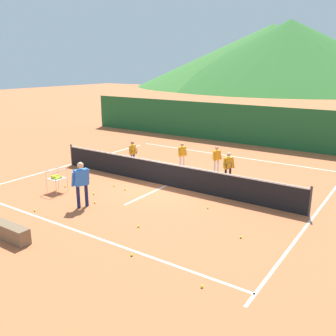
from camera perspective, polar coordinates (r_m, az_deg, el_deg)
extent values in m
plane|color=#BC6038|center=(15.25, -0.23, -2.72)|extent=(120.00, 120.00, 0.00)
cube|color=white|center=(11.73, -14.59, -9.12)|extent=(11.66, 0.08, 0.01)
cube|color=white|center=(20.40, 9.60, 1.85)|extent=(11.66, 0.08, 0.01)
cube|color=white|center=(19.03, -14.85, 0.52)|extent=(0.08, 11.20, 0.01)
cube|color=white|center=(13.07, 21.51, -7.11)|extent=(0.08, 11.20, 0.01)
cube|color=white|center=(15.25, -0.23, -2.71)|extent=(0.08, 5.30, 0.01)
cylinder|color=#333338|center=(18.80, -14.67, 2.00)|extent=(0.08, 0.08, 1.05)
cylinder|color=#333338|center=(12.91, 21.12, -4.86)|extent=(0.08, 0.08, 1.05)
cube|color=black|center=(15.11, -0.23, -1.07)|extent=(11.30, 0.02, 0.92)
cube|color=white|center=(14.97, -0.24, 0.71)|extent=(11.30, 0.03, 0.06)
cylinder|color=#191E4C|center=(13.17, -13.70, -4.37)|extent=(0.12, 0.12, 0.81)
cylinder|color=#191E4C|center=(13.29, -12.50, -4.11)|extent=(0.12, 0.12, 0.81)
cube|color=blue|center=(13.02, -13.28, -1.40)|extent=(0.36, 0.52, 0.57)
sphere|color=#DBAD84|center=(12.90, -13.40, 0.42)|extent=(0.22, 0.22, 0.22)
cylinder|color=blue|center=(12.98, -14.50, -1.70)|extent=(0.23, 0.15, 0.55)
cylinder|color=blue|center=(13.18, -12.27, -1.31)|extent=(0.18, 0.13, 0.56)
torus|color=#262628|center=(13.41, -12.75, -1.23)|extent=(0.11, 0.29, 0.29)
cylinder|color=black|center=(13.20, -12.28, -1.47)|extent=(0.22, 0.09, 0.03)
cylinder|color=navy|center=(18.25, -5.28, 1.34)|extent=(0.09, 0.09, 0.61)
cylinder|color=navy|center=(18.05, -5.64, 1.17)|extent=(0.09, 0.09, 0.61)
cube|color=orange|center=(18.03, -5.51, 2.86)|extent=(0.24, 0.39, 0.43)
sphere|color=#996B4C|center=(17.96, -5.53, 3.88)|extent=(0.17, 0.17, 0.17)
cylinder|color=orange|center=(18.19, -5.04, 2.91)|extent=(0.18, 0.10, 0.42)
cylinder|color=orange|center=(17.84, -5.74, 2.62)|extent=(0.14, 0.09, 0.42)
torus|color=#262628|center=(17.71, -4.98, 2.58)|extent=(0.08, 0.29, 0.29)
cylinder|color=black|center=(17.83, -5.67, 2.64)|extent=(0.22, 0.07, 0.03)
cylinder|color=silver|center=(17.84, 2.43, 1.04)|extent=(0.09, 0.09, 0.61)
cylinder|color=silver|center=(17.68, 1.90, 0.91)|extent=(0.09, 0.09, 0.61)
cube|color=orange|center=(17.64, 2.19, 2.60)|extent=(0.24, 0.39, 0.43)
sphere|color=tan|center=(17.57, 2.20, 3.62)|extent=(0.17, 0.17, 0.17)
cylinder|color=orange|center=(17.75, 2.78, 2.59)|extent=(0.17, 0.10, 0.42)
cylinder|color=orange|center=(17.48, 1.78, 2.38)|extent=(0.14, 0.09, 0.42)
cylinder|color=silver|center=(17.21, 7.73, 0.37)|extent=(0.09, 0.09, 0.61)
cylinder|color=silver|center=(17.04, 7.22, 0.23)|extent=(0.09, 0.09, 0.61)
cube|color=orange|center=(17.00, 7.54, 1.99)|extent=(0.25, 0.39, 0.43)
sphere|color=tan|center=(16.92, 7.58, 3.06)|extent=(0.17, 0.17, 0.17)
cylinder|color=orange|center=(17.13, 8.12, 1.98)|extent=(0.18, 0.10, 0.42)
cylinder|color=orange|center=(16.83, 7.15, 1.76)|extent=(0.14, 0.09, 0.42)
cylinder|color=black|center=(15.80, 9.57, -1.05)|extent=(0.10, 0.10, 0.65)
cylinder|color=black|center=(15.64, 8.89, -1.19)|extent=(0.10, 0.10, 0.65)
cube|color=orange|center=(15.57, 9.32, 0.83)|extent=(0.32, 0.43, 0.46)
sphere|color=#DBAD84|center=(15.48, 9.37, 2.06)|extent=(0.18, 0.18, 0.18)
cylinder|color=orange|center=(15.68, 10.06, 0.80)|extent=(0.19, 0.13, 0.45)
cylinder|color=orange|center=(15.41, 8.77, 0.57)|extent=(0.15, 0.12, 0.45)
torus|color=#262628|center=(15.22, 9.43, 0.35)|extent=(0.14, 0.28, 0.29)
cylinder|color=black|center=(15.39, 8.82, 0.56)|extent=(0.21, 0.11, 0.03)
cylinder|color=#B7B7BC|center=(15.40, -16.67, -1.48)|extent=(0.02, 0.02, 0.89)
cylinder|color=#B7B7BC|center=(14.98, -15.31, -1.85)|extent=(0.02, 0.02, 0.89)
cylinder|color=#B7B7BC|center=(15.07, -18.31, -1.99)|extent=(0.02, 0.02, 0.89)
cylinder|color=#B7B7BC|center=(14.65, -16.96, -2.39)|extent=(0.02, 0.02, 0.89)
cube|color=#B7B7BC|center=(14.99, -16.84, -1.54)|extent=(0.56, 0.56, 0.01)
cube|color=#B7B7BC|center=(15.07, -16.12, -0.05)|extent=(0.56, 0.02, 0.02)
cube|color=#B7B7BC|center=(14.73, -17.79, -0.54)|extent=(0.56, 0.02, 0.02)
cube|color=#B7B7BC|center=(15.11, -17.62, -0.13)|extent=(0.02, 0.56, 0.02)
cube|color=#B7B7BC|center=(14.69, -16.26, -0.46)|extent=(0.02, 0.56, 0.02)
sphere|color=yellow|center=(15.01, -17.54, -1.43)|extent=(0.07, 0.07, 0.07)
sphere|color=yellow|center=(15.04, -17.35, -1.40)|extent=(0.07, 0.07, 0.07)
sphere|color=yellow|center=(15.08, -17.16, -1.34)|extent=(0.07, 0.07, 0.07)
sphere|color=yellow|center=(15.12, -16.98, -1.29)|extent=(0.07, 0.07, 0.07)
sphere|color=yellow|center=(15.16, -16.79, -1.21)|extent=(0.07, 0.07, 0.07)
sphere|color=yellow|center=(14.96, -17.38, -1.48)|extent=(0.07, 0.07, 0.07)
sphere|color=yellow|center=(14.99, -17.18, -1.42)|extent=(0.07, 0.07, 0.07)
sphere|color=yellow|center=(15.03, -16.98, -1.38)|extent=(0.07, 0.07, 0.07)
sphere|color=yellow|center=(15.07, -16.81, -1.33)|extent=(0.07, 0.07, 0.07)
sphere|color=yellow|center=(15.11, -16.63, -1.26)|extent=(0.07, 0.07, 0.07)
sphere|color=yellow|center=(14.91, -17.26, -1.55)|extent=(0.07, 0.07, 0.07)
sphere|color=yellow|center=(14.94, -17.04, -1.48)|extent=(0.07, 0.07, 0.07)
sphere|color=yellow|center=(14.98, -16.84, -1.42)|extent=(0.07, 0.07, 0.07)
sphere|color=yellow|center=(15.02, -16.68, -1.35)|extent=(0.07, 0.07, 0.07)
sphere|color=yellow|center=(15.06, -16.45, -1.30)|extent=(0.07, 0.07, 0.07)
sphere|color=yellow|center=(14.86, -17.06, -1.59)|extent=(0.07, 0.07, 0.07)
sphere|color=yellow|center=(14.89, -16.86, -1.53)|extent=(0.07, 0.07, 0.07)
sphere|color=yellow|center=(14.94, -16.68, -1.45)|extent=(0.07, 0.07, 0.07)
sphere|color=yellow|center=(14.97, -16.53, -1.40)|extent=(0.07, 0.07, 0.07)
sphere|color=yellow|center=(15.01, -16.30, -1.34)|extent=(0.07, 0.07, 0.07)
sphere|color=yellow|center=(14.81, -16.91, -1.63)|extent=(0.07, 0.07, 0.07)
sphere|color=yellow|center=(14.85, -16.71, -1.56)|extent=(0.07, 0.07, 0.07)
sphere|color=yellow|center=(14.89, -16.53, -1.50)|extent=(0.07, 0.07, 0.07)
sphere|color=yellow|center=(14.92, -16.36, -1.43)|extent=(0.07, 0.07, 0.07)
sphere|color=yellow|center=(14.96, -16.15, -1.39)|extent=(0.07, 0.07, 0.07)
sphere|color=yellow|center=(14.99, -17.57, -1.24)|extent=(0.07, 0.07, 0.07)
sphere|color=yellow|center=(15.02, -17.38, -1.20)|extent=(0.07, 0.07, 0.07)
sphere|color=yellow|center=(15.07, -17.16, -1.15)|extent=(0.07, 0.07, 0.07)
sphere|color=yellow|center=(15.10, -16.99, -1.08)|extent=(0.07, 0.07, 0.07)
sphere|color=yellow|center=(15.14, -16.81, -1.02)|extent=(0.07, 0.07, 0.07)
sphere|color=yellow|center=(14.95, -17.40, -1.29)|extent=(0.07, 0.07, 0.07)
sphere|color=yellow|center=(14.98, -17.22, -1.22)|extent=(0.07, 0.07, 0.07)
sphere|color=yellow|center=(15.01, -17.03, -1.19)|extent=(0.07, 0.07, 0.07)
sphere|color=yellow|center=(15.06, -16.85, -1.12)|extent=(0.07, 0.07, 0.07)
sphere|color=yellow|center=(15.10, -16.65, -1.06)|extent=(0.07, 0.07, 0.07)
sphere|color=yellow|center=(14.89, -17.23, -1.32)|extent=(0.07, 0.07, 0.07)
sphere|color=yellow|center=(14.93, -17.08, -1.28)|extent=(0.07, 0.07, 0.07)
sphere|color=yellow|center=(13.43, -19.91, -6.18)|extent=(0.07, 0.07, 0.07)
sphere|color=yellow|center=(11.51, -4.59, -8.96)|extent=(0.07, 0.07, 0.07)
sphere|color=yellow|center=(15.29, -8.31, -2.70)|extent=(0.07, 0.07, 0.07)
sphere|color=yellow|center=(14.78, -6.66, -3.31)|extent=(0.07, 0.07, 0.07)
sphere|color=yellow|center=(13.59, -11.26, -5.25)|extent=(0.07, 0.07, 0.07)
sphere|color=yellow|center=(9.94, -5.64, -13.22)|extent=(0.07, 0.07, 0.07)
sphere|color=yellow|center=(11.00, 11.19, -10.44)|extent=(0.07, 0.07, 0.07)
sphere|color=yellow|center=(14.49, -11.41, -3.91)|extent=(0.07, 0.07, 0.07)
sphere|color=yellow|center=(12.93, 6.17, -6.13)|extent=(0.07, 0.07, 0.07)
sphere|color=yellow|center=(8.72, 5.28, -17.77)|extent=(0.07, 0.07, 0.07)
sphere|color=yellow|center=(15.62, -15.64, -2.74)|extent=(0.07, 0.07, 0.07)
cube|color=#1E5B2D|center=(23.20, 13.27, 6.39)|extent=(25.66, 0.08, 2.44)
cube|color=brown|center=(11.57, -23.31, -9.08)|extent=(1.50, 0.36, 0.46)
cone|color=#2D6628|center=(83.91, 18.13, 16.41)|extent=(55.90, 55.90, 13.64)
cone|color=#38702D|center=(88.79, 15.62, 16.41)|extent=(59.57, 59.57, 13.28)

